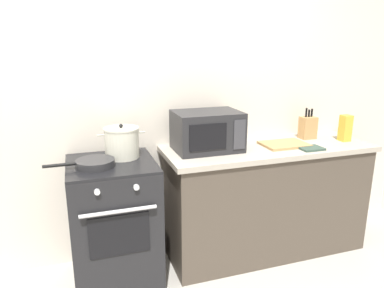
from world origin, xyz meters
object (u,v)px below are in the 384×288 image
(microwave, at_px, (207,131))
(pasta_box, at_px, (345,128))
(oven_mitt, at_px, (311,148))
(stove, at_px, (115,222))
(cutting_board, at_px, (284,144))
(knife_block, at_px, (308,127))
(frying_pan, at_px, (94,163))
(stock_pot, at_px, (122,143))

(microwave, height_order, pasta_box, microwave)
(microwave, distance_m, oven_mitt, 0.82)
(stove, distance_m, cutting_board, 1.46)
(cutting_board, bearing_deg, stove, -179.95)
(pasta_box, bearing_deg, knife_block, 145.50)
(stove, bearing_deg, frying_pan, -150.82)
(stove, xyz_separation_m, frying_pan, (-0.11, -0.06, 0.48))
(cutting_board, bearing_deg, pasta_box, -3.05)
(frying_pan, height_order, oven_mitt, frying_pan)
(knife_block, xyz_separation_m, oven_mitt, (-0.18, -0.30, -0.09))
(stove, height_order, cutting_board, cutting_board)
(cutting_board, height_order, pasta_box, pasta_box)
(stock_pot, bearing_deg, oven_mitt, -10.01)
(stock_pot, relative_size, frying_pan, 0.73)
(microwave, relative_size, oven_mitt, 2.78)
(frying_pan, bearing_deg, microwave, 9.48)
(stock_pot, height_order, frying_pan, stock_pot)
(cutting_board, xyz_separation_m, oven_mitt, (0.14, -0.16, -0.00))
(stock_pot, distance_m, pasta_box, 1.85)
(cutting_board, relative_size, oven_mitt, 2.00)
(cutting_board, distance_m, pasta_box, 0.57)
(frying_pan, distance_m, cutting_board, 1.49)
(stove, relative_size, microwave, 1.84)
(frying_pan, relative_size, pasta_box, 2.08)
(stove, bearing_deg, pasta_box, -0.85)
(microwave, distance_m, knife_block, 0.96)
(stove, distance_m, knife_block, 1.79)
(stock_pot, distance_m, microwave, 0.65)
(stock_pot, bearing_deg, cutting_board, -4.04)
(frying_pan, distance_m, oven_mitt, 1.63)
(microwave, relative_size, knife_block, 1.87)
(knife_block, bearing_deg, frying_pan, -173.55)
(knife_block, distance_m, oven_mitt, 0.36)
(pasta_box, bearing_deg, cutting_board, 176.95)
(cutting_board, height_order, oven_mitt, cutting_board)
(cutting_board, bearing_deg, microwave, 173.03)
(frying_pan, xyz_separation_m, pasta_box, (2.05, 0.03, 0.08))
(stock_pot, relative_size, cutting_board, 0.92)
(stove, distance_m, frying_pan, 0.50)
(stock_pot, bearing_deg, microwave, -1.13)
(microwave, bearing_deg, stock_pot, 178.87)
(frying_pan, distance_m, pasta_box, 2.06)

